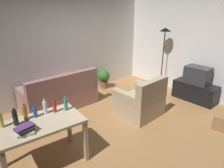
# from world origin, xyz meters

# --- Properties ---
(ground_plane) EXTENTS (5.20, 4.40, 0.02)m
(ground_plane) POSITION_xyz_m (0.00, 0.00, -0.01)
(ground_plane) COLOR #9E7042
(wall_rear) EXTENTS (5.20, 0.10, 2.70)m
(wall_rear) POSITION_xyz_m (0.00, 2.20, 1.35)
(wall_rear) COLOR white
(wall_rear) RESTS_ON ground_plane
(wall_right) EXTENTS (0.10, 4.40, 2.70)m
(wall_right) POSITION_xyz_m (2.60, 0.00, 1.35)
(wall_right) COLOR silver
(wall_right) RESTS_ON ground_plane
(couch) EXTENTS (1.75, 0.84, 0.92)m
(couch) POSITION_xyz_m (-0.61, 1.59, 0.31)
(couch) COLOR #996B66
(couch) RESTS_ON ground_plane
(tv_stand) EXTENTS (0.44, 1.10, 0.48)m
(tv_stand) POSITION_xyz_m (2.25, -0.38, 0.24)
(tv_stand) COLOR black
(tv_stand) RESTS_ON ground_plane
(tv) EXTENTS (0.41, 0.60, 0.44)m
(tv) POSITION_xyz_m (2.25, -0.38, 0.70)
(tv) COLOR #2D2D33
(tv) RESTS_ON tv_stand
(torchiere_lamp) EXTENTS (0.32, 0.32, 1.81)m
(torchiere_lamp) POSITION_xyz_m (2.25, 0.71, 1.41)
(torchiere_lamp) COLOR black
(torchiere_lamp) RESTS_ON ground_plane
(desk) EXTENTS (1.26, 0.80, 0.76)m
(desk) POSITION_xyz_m (-1.72, 0.01, 0.65)
(desk) COLOR #C6B28E
(desk) RESTS_ON ground_plane
(potted_plant) EXTENTS (0.36, 0.36, 0.57)m
(potted_plant) POSITION_xyz_m (1.01, 1.90, 0.33)
(potted_plant) COLOR brown
(potted_plant) RESTS_ON ground_plane
(armchair) EXTENTS (0.92, 0.86, 0.92)m
(armchair) POSITION_xyz_m (0.57, 0.05, 0.32)
(armchair) COLOR tan
(armchair) RESTS_ON ground_plane
(storage_box) EXTENTS (0.54, 0.44, 0.30)m
(storage_box) POSITION_xyz_m (1.45, -1.41, 0.15)
(storage_box) COLOR olive
(storage_box) RESTS_ON ground_plane
(bottle_squat) EXTENTS (0.05, 0.05, 0.25)m
(bottle_squat) POSITION_xyz_m (-2.17, 0.23, 0.87)
(bottle_squat) COLOR #BCB24C
(bottle_squat) RESTS_ON desk
(bottle_dark) EXTENTS (0.07, 0.07, 0.26)m
(bottle_dark) POSITION_xyz_m (-2.00, 0.16, 0.88)
(bottle_dark) COLOR black
(bottle_dark) RESTS_ON desk
(bottle_amber) EXTENTS (0.06, 0.06, 0.26)m
(bottle_amber) POSITION_xyz_m (-1.84, 0.22, 0.87)
(bottle_amber) COLOR #9E6019
(bottle_amber) RESTS_ON desk
(bottle_blue) EXTENTS (0.06, 0.06, 0.21)m
(bottle_blue) POSITION_xyz_m (-1.71, 0.20, 0.85)
(bottle_blue) COLOR #2347A3
(bottle_blue) RESTS_ON desk
(bottle_clear) EXTENTS (0.06, 0.06, 0.25)m
(bottle_clear) POSITION_xyz_m (-1.55, 0.20, 0.87)
(bottle_clear) COLOR silver
(bottle_clear) RESTS_ON desk
(bottle_red) EXTENTS (0.05, 0.05, 0.24)m
(bottle_red) POSITION_xyz_m (-1.42, 0.14, 0.86)
(bottle_red) COLOR #AD2323
(bottle_red) RESTS_ON desk
(bottle_tall) EXTENTS (0.06, 0.06, 0.24)m
(bottle_tall) POSITION_xyz_m (-1.25, 0.09, 0.86)
(bottle_tall) COLOR teal
(bottle_tall) RESTS_ON desk
(book_stack) EXTENTS (0.26, 0.20, 0.12)m
(book_stack) POSITION_xyz_m (-1.98, -0.15, 0.82)
(book_stack) COLOR beige
(book_stack) RESTS_ON desk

